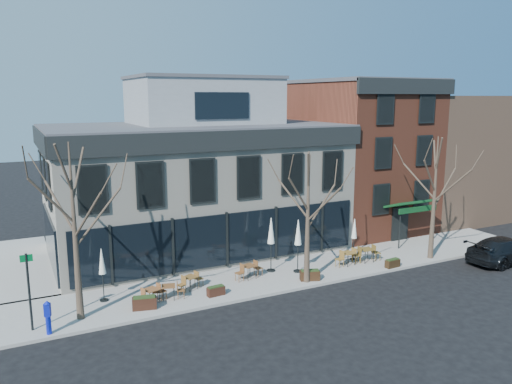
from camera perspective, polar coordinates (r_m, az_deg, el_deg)
name	(u,v)px	position (r m, az deg, el deg)	size (l,w,h in m)	color
ground	(227,270)	(29.37, -3.38, -8.94)	(120.00, 120.00, 0.00)	black
sidewalk_front	(294,272)	(28.94, 4.34, -9.11)	(33.50, 4.70, 0.15)	gray
sidewalk_side	(10,267)	(32.95, -26.28, -7.73)	(4.50, 12.00, 0.15)	gray
corner_building	(196,178)	(32.81, -6.85, 1.63)	(18.39, 10.39, 11.10)	beige
red_brick_building	(357,154)	(38.87, 11.44, 4.28)	(8.20, 11.78, 11.18)	brown
bg_building	(441,154)	(46.44, 20.44, 4.06)	(12.00, 12.00, 10.00)	#8C664C
tree_corner	(75,230)	(23.07, -19.99, -4.09)	(3.93, 3.98, 7.92)	#382B21
tree_mid	(308,216)	(26.32, 5.96, -2.71)	(3.50, 3.55, 7.04)	#382B21
tree_right	(435,196)	(31.94, 19.73, -0.47)	(3.72, 3.77, 7.48)	#382B21
sign_pole	(29,287)	(23.30, -24.53, -9.88)	(0.50, 0.10, 3.40)	black
parked_sedan	(506,250)	(34.03, 26.66, -5.94)	(2.20, 5.41, 1.57)	black
call_box	(48,316)	(23.08, -22.69, -12.99)	(0.31, 0.29, 1.48)	#0E1CB7
cafe_set_0	(151,294)	(24.97, -11.88, -11.36)	(1.69, 0.96, 0.87)	brown
cafe_set_1	(169,291)	(25.28, -9.96, -11.03)	(1.65, 0.83, 0.84)	brown
cafe_set_2	(190,281)	(26.27, -7.53, -10.09)	(1.65, 1.00, 0.85)	brown
cafe_set_3	(249,270)	(27.55, -0.81, -8.92)	(1.77, 0.82, 0.91)	brown
cafe_set_4	(348,257)	(30.15, 10.46, -7.31)	(1.81, 0.79, 0.94)	brown
cafe_set_5	(366,254)	(30.93, 12.52, -6.88)	(1.89, 0.81, 0.98)	brown
umbrella_0	(102,264)	(25.31, -17.19, -7.90)	(0.42, 0.42, 2.64)	black
umbrella_2	(271,234)	(28.14, 1.74, -4.79)	(0.50, 0.50, 3.12)	black
umbrella_3	(298,235)	(28.14, 4.84, -4.95)	(0.49, 0.49, 3.04)	black
umbrella_4	(354,231)	(30.81, 11.17, -4.38)	(0.41, 0.41, 2.56)	black
planter_0	(144,303)	(24.44, -12.63, -12.24)	(1.19, 0.69, 0.62)	black
planter_1	(216,291)	(25.47, -4.60, -11.18)	(0.92, 0.44, 0.50)	#321A10
planter_2	(310,275)	(27.50, 6.17, -9.41)	(1.14, 0.75, 0.59)	#301D10
planter_3	(392,263)	(30.39, 15.33, -7.84)	(0.93, 0.43, 0.51)	black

